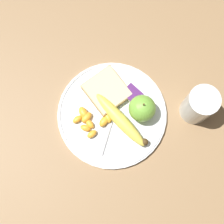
{
  "coord_description": "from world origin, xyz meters",
  "views": [
    {
      "loc": [
        -0.13,
        0.14,
        0.81
      ],
      "look_at": [
        0.0,
        0.0,
        0.03
      ],
      "focal_mm": 50.0,
      "sensor_mm": 36.0,
      "label": 1
    }
  ],
  "objects_px": {
    "jam_packet": "(132,95)",
    "plate": "(112,114)",
    "fork": "(112,117)",
    "banana": "(121,119)",
    "apple": "(142,108)",
    "bread_slice": "(107,91)",
    "juice_glass": "(199,106)"
  },
  "relations": [
    {
      "from": "banana",
      "to": "juice_glass",
      "type": "bearing_deg",
      "value": -128.34
    },
    {
      "from": "plate",
      "to": "jam_packet",
      "type": "bearing_deg",
      "value": -94.17
    },
    {
      "from": "juice_glass",
      "to": "fork",
      "type": "distance_m",
      "value": 0.22
    },
    {
      "from": "plate",
      "to": "fork",
      "type": "relative_size",
      "value": 1.69
    },
    {
      "from": "apple",
      "to": "jam_packet",
      "type": "height_order",
      "value": "apple"
    },
    {
      "from": "jam_packet",
      "to": "plate",
      "type": "bearing_deg",
      "value": 85.83
    },
    {
      "from": "banana",
      "to": "jam_packet",
      "type": "distance_m",
      "value": 0.07
    },
    {
      "from": "plate",
      "to": "jam_packet",
      "type": "relative_size",
      "value": 6.19
    },
    {
      "from": "apple",
      "to": "bread_slice",
      "type": "distance_m",
      "value": 0.11
    },
    {
      "from": "banana",
      "to": "jam_packet",
      "type": "relative_size",
      "value": 4.08
    },
    {
      "from": "banana",
      "to": "jam_packet",
      "type": "bearing_deg",
      "value": -71.48
    },
    {
      "from": "juice_glass",
      "to": "bread_slice",
      "type": "distance_m",
      "value": 0.24
    },
    {
      "from": "apple",
      "to": "bread_slice",
      "type": "xyz_separation_m",
      "value": [
        0.1,
        0.02,
        -0.02
      ]
    },
    {
      "from": "apple",
      "to": "bread_slice",
      "type": "relative_size",
      "value": 0.67
    },
    {
      "from": "banana",
      "to": "fork",
      "type": "relative_size",
      "value": 1.11
    },
    {
      "from": "plate",
      "to": "fork",
      "type": "height_order",
      "value": "fork"
    },
    {
      "from": "plate",
      "to": "fork",
      "type": "bearing_deg",
      "value": 131.72
    },
    {
      "from": "banana",
      "to": "fork",
      "type": "distance_m",
      "value": 0.03
    },
    {
      "from": "plate",
      "to": "apple",
      "type": "xyz_separation_m",
      "value": [
        -0.05,
        -0.06,
        0.04
      ]
    },
    {
      "from": "plate",
      "to": "juice_glass",
      "type": "relative_size",
      "value": 2.63
    },
    {
      "from": "plate",
      "to": "bread_slice",
      "type": "relative_size",
      "value": 2.43
    },
    {
      "from": "fork",
      "to": "jam_packet",
      "type": "bearing_deg",
      "value": -26.47
    },
    {
      "from": "plate",
      "to": "apple",
      "type": "distance_m",
      "value": 0.09
    },
    {
      "from": "banana",
      "to": "fork",
      "type": "xyz_separation_m",
      "value": [
        0.02,
        0.01,
        -0.01
      ]
    },
    {
      "from": "apple",
      "to": "fork",
      "type": "relative_size",
      "value": 0.46
    },
    {
      "from": "fork",
      "to": "banana",
      "type": "bearing_deg",
      "value": -96.92
    },
    {
      "from": "apple",
      "to": "bread_slice",
      "type": "height_order",
      "value": "apple"
    },
    {
      "from": "juice_glass",
      "to": "jam_packet",
      "type": "distance_m",
      "value": 0.17
    },
    {
      "from": "juice_glass",
      "to": "plate",
      "type": "bearing_deg",
      "value": 46.12
    },
    {
      "from": "juice_glass",
      "to": "jam_packet",
      "type": "height_order",
      "value": "juice_glass"
    },
    {
      "from": "apple",
      "to": "banana",
      "type": "distance_m",
      "value": 0.06
    },
    {
      "from": "juice_glass",
      "to": "bread_slice",
      "type": "xyz_separation_m",
      "value": [
        0.2,
        0.12,
        -0.03
      ]
    }
  ]
}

